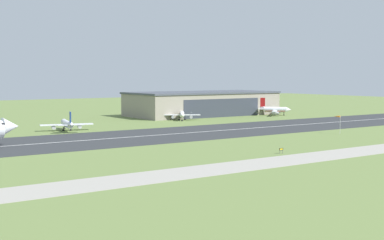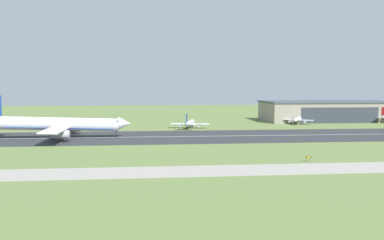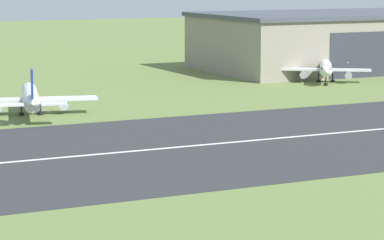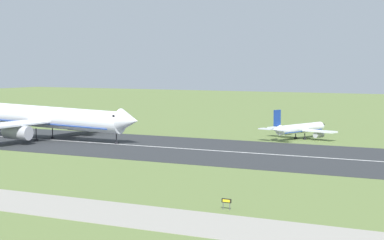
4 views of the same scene
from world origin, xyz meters
The scene contains 10 objects.
ground_plane centered at (0.00, 50.03, 0.00)m, with size 715.74×715.74×0.00m, color olive.
runway_strip centered at (0.00, 100.07, 0.03)m, with size 475.74×44.10×0.06m, color #2B2D30.
runway_centreline centered at (0.00, 100.07, 0.07)m, with size 428.17×0.70×0.01m, color silver.
taxiway_road centered at (0.00, 33.52, 0.03)m, with size 356.81×12.45×0.05m, color gray.
hangar_building centered at (60.58, 170.05, 6.27)m, with size 80.08×35.50×12.52m.
airplane_parked_west centered at (33.76, 149.47, 2.81)m, with size 16.94×18.24×7.91m.
airplane_parked_centre centered at (-29.85, 132.72, 2.64)m, with size 19.95×23.07×7.89m.
airplane_parked_east centered at (91.29, 147.25, 2.96)m, with size 19.83×19.24×9.24m.
windsock_pole centered at (46.69, 67.52, 5.88)m, with size 1.30×2.50×6.59m.
runway_sign centered at (-5.03, 42.69, 1.09)m, with size 1.40×0.13×1.49m.
Camera 1 is at (-105.46, -60.71, 20.79)m, focal length 50.00 mm.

